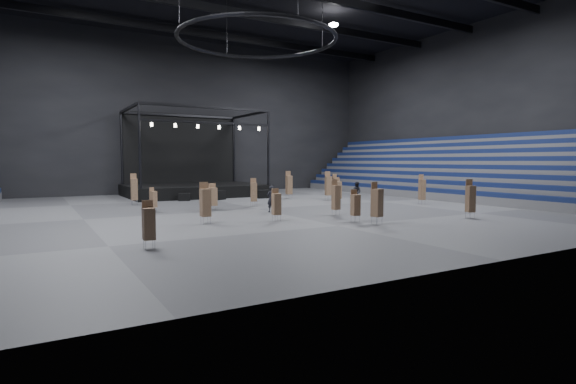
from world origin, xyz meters
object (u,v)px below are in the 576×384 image
chair_stack_1 (254,192)px  chair_stack_2 (377,202)px  chair_stack_3 (149,223)px  chair_stack_4 (422,189)px  chair_stack_7 (338,190)px  chair_stack_8 (212,196)px  chair_stack_9 (336,186)px  flight_case_mid (219,195)px  chair_stack_6 (134,189)px  chair_stack_16 (328,185)px  chair_stack_11 (355,204)px  chair_stack_12 (153,199)px  stage (192,182)px  chair_stack_5 (276,204)px  chair_stack_13 (205,202)px  chair_stack_15 (214,196)px  flight_case_left (184,197)px  flight_case_right (263,194)px  chair_stack_0 (289,184)px  chair_stack_14 (470,198)px  man_center (271,199)px  crew_member (357,192)px  chair_stack_10 (336,197)px

chair_stack_1 → chair_stack_2: bearing=-64.8°
chair_stack_3 → chair_stack_4: 26.42m
chair_stack_1 → chair_stack_2: chair_stack_2 is taller
chair_stack_7 → chair_stack_4: bearing=-26.1°
chair_stack_8 → chair_stack_9: bearing=14.6°
flight_case_mid → chair_stack_9: size_ratio=0.54×
chair_stack_6 → chair_stack_16: (17.12, -4.21, 0.04)m
chair_stack_11 → chair_stack_12: size_ratio=1.10×
stage → chair_stack_5: stage is taller
flight_case_mid → chair_stack_9: (9.97, -5.43, 0.85)m
chair_stack_1 → stage: bearing=110.3°
flight_case_mid → chair_stack_5: (-2.47, -16.23, 0.66)m
chair_stack_12 → chair_stack_13: 7.91m
chair_stack_6 → chair_stack_7: size_ratio=1.16×
chair_stack_1 → chair_stack_6: (-8.39, 5.92, 0.16)m
stage → chair_stack_2: (2.40, -27.33, -0.13)m
chair_stack_4 → chair_stack_11: chair_stack_4 is taller
chair_stack_7 → chair_stack_15: (-11.38, 0.26, -0.15)m
flight_case_left → chair_stack_8: bearing=-93.1°
flight_case_right → chair_stack_5: chair_stack_5 is taller
stage → flight_case_left: stage is taller
chair_stack_11 → chair_stack_16: (7.38, 13.40, 0.35)m
chair_stack_11 → chair_stack_5: bearing=152.6°
chair_stack_0 → chair_stack_14: size_ratio=1.07×
chair_stack_12 → man_center: man_center is taller
stage → chair_stack_6: size_ratio=5.20×
flight_case_right → chair_stack_7: (3.08, -8.38, 0.83)m
chair_stack_12 → chair_stack_16: 17.08m
chair_stack_15 → stage: bearing=79.5°
flight_case_mid → chair_stack_8: chair_stack_8 is taller
chair_stack_8 → crew_member: bearing=2.3°
chair_stack_7 → chair_stack_13: bearing=-148.4°
chair_stack_16 → crew_member: chair_stack_16 is taller
flight_case_left → man_center: bearing=-77.1°
stage → chair_stack_12: bearing=-117.9°
chair_stack_10 → chair_stack_1: bearing=106.9°
chair_stack_13 → chair_stack_15: 7.22m
flight_case_right → chair_stack_5: 17.22m
chair_stack_3 → chair_stack_8: bearing=60.0°
stage → flight_case_mid: 7.00m
chair_stack_0 → chair_stack_15: bearing=-141.9°
stage → chair_stack_14: stage is taller
chair_stack_2 → man_center: chair_stack_2 is taller
chair_stack_8 → chair_stack_10: size_ratio=0.82×
flight_case_left → chair_stack_6: bearing=-159.4°
chair_stack_1 → chair_stack_15: 4.29m
crew_member → flight_case_left: bearing=32.8°
chair_stack_12 → chair_stack_13: chair_stack_13 is taller
chair_stack_4 → crew_member: size_ratio=1.41×
flight_case_right → chair_stack_4: 15.45m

